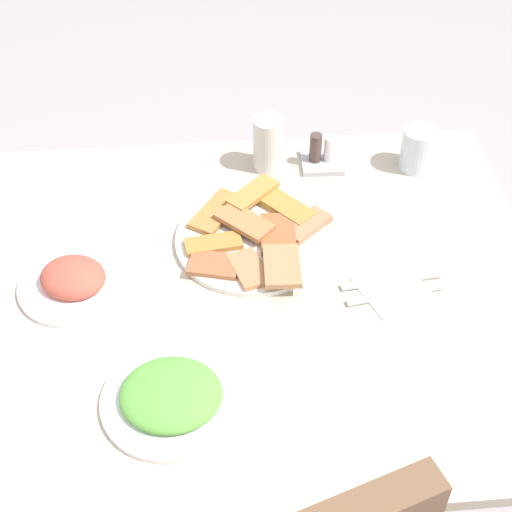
{
  "coord_description": "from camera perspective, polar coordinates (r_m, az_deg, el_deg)",
  "views": [
    {
      "loc": [
        0.09,
        1.0,
        1.77
      ],
      "look_at": [
        0.0,
        -0.05,
        0.77
      ],
      "focal_mm": 54.37,
      "sensor_mm": 36.0,
      "label": 1
    }
  ],
  "objects": [
    {
      "name": "ground_plane",
      "position": [
        2.04,
        0.12,
        -16.7
      ],
      "size": [
        6.0,
        6.0,
        0.0
      ],
      "primitive_type": "plane",
      "color": "#AEA4A3"
    },
    {
      "name": "condiment_caddy",
      "position": [
        1.71,
        4.88,
        7.37
      ],
      "size": [
        0.09,
        0.09,
        0.08
      ],
      "color": "#B2B2B7",
      "rests_on": "dining_table"
    },
    {
      "name": "paper_napkin",
      "position": [
        1.46,
        10.05,
        -2.4
      ],
      "size": [
        0.15,
        0.15,
        0.0
      ],
      "primitive_type": "cube",
      "rotation": [
        0.0,
        0.0,
        0.36
      ],
      "color": "white",
      "rests_on": "dining_table"
    },
    {
      "name": "spoon",
      "position": [
        1.44,
        10.22,
        -2.8
      ],
      "size": [
        0.19,
        0.04,
        0.0
      ],
      "primitive_type": "cube",
      "rotation": [
        0.0,
        0.0,
        0.15
      ],
      "color": "silver",
      "rests_on": "paper_napkin"
    },
    {
      "name": "salad_plate_rice",
      "position": [
        1.27,
        -6.23,
        -10.22
      ],
      "size": [
        0.23,
        0.23,
        0.04
      ],
      "color": "white",
      "rests_on": "dining_table"
    },
    {
      "name": "dining_table",
      "position": [
        1.5,
        0.16,
        -4.27
      ],
      "size": [
        1.08,
        0.92,
        0.74
      ],
      "color": "beige",
      "rests_on": "ground_plane"
    },
    {
      "name": "pide_platter",
      "position": [
        1.52,
        -0.1,
        1.5
      ],
      "size": [
        0.32,
        0.33,
        0.04
      ],
      "color": "white",
      "rests_on": "dining_table"
    },
    {
      "name": "fork",
      "position": [
        1.47,
        9.92,
        -1.78
      ],
      "size": [
        0.19,
        0.03,
        0.0
      ],
      "primitive_type": "cube",
      "rotation": [
        0.0,
        0.0,
        0.1
      ],
      "color": "silver",
      "rests_on": "paper_napkin"
    },
    {
      "name": "salad_plate_greens",
      "position": [
        1.47,
        -13.27,
        -1.74
      ],
      "size": [
        0.21,
        0.21,
        0.05
      ],
      "color": "white",
      "rests_on": "dining_table"
    },
    {
      "name": "drinking_glass",
      "position": [
        1.72,
        11.81,
        7.7
      ],
      "size": [
        0.07,
        0.07,
        0.1
      ],
      "primitive_type": "cylinder",
      "color": "silver",
      "rests_on": "dining_table"
    },
    {
      "name": "soda_can",
      "position": [
        1.68,
        0.91,
        8.25
      ],
      "size": [
        0.08,
        0.08,
        0.12
      ],
      "primitive_type": "cylinder",
      "rotation": [
        0.0,
        0.0,
        4.41
      ],
      "color": "silver",
      "rests_on": "dining_table"
    }
  ]
}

